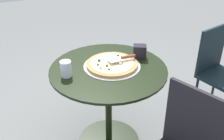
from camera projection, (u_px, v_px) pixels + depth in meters
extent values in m
cylinder|color=black|center=(108.00, 69.00, 1.96)|extent=(0.87, 0.87, 0.02)
cylinder|color=black|center=(109.00, 108.00, 2.14)|extent=(0.05, 0.05, 0.69)
cylinder|color=black|center=(109.00, 140.00, 2.32)|extent=(0.52, 0.52, 0.02)
cylinder|color=#C0BBC0|center=(112.00, 66.00, 1.99)|extent=(0.43, 0.43, 0.00)
cylinder|color=tan|center=(112.00, 64.00, 1.98)|extent=(0.38, 0.38, 0.02)
cylinder|color=#F4D193|center=(112.00, 63.00, 1.97)|extent=(0.32, 0.32, 0.00)
sphere|color=#337022|center=(98.00, 65.00, 1.94)|extent=(0.02, 0.02, 0.02)
sphere|color=silver|center=(120.00, 64.00, 1.95)|extent=(0.02, 0.02, 0.02)
sphere|color=#EDEFCC|center=(112.00, 61.00, 1.99)|extent=(0.02, 0.02, 0.02)
sphere|color=#317529|center=(107.00, 66.00, 1.92)|extent=(0.02, 0.02, 0.02)
sphere|color=silver|center=(101.00, 68.00, 1.90)|extent=(0.02, 0.02, 0.02)
sphere|color=#266325|center=(118.00, 56.00, 2.06)|extent=(0.02, 0.02, 0.02)
sphere|color=#38692D|center=(109.00, 69.00, 1.88)|extent=(0.02, 0.02, 0.02)
sphere|color=#276D2A|center=(99.00, 60.00, 1.99)|extent=(0.02, 0.02, 0.02)
cube|color=silver|center=(115.00, 60.00, 1.98)|extent=(0.11, 0.09, 0.00)
cube|color=brown|center=(128.00, 57.00, 2.00)|extent=(0.11, 0.03, 0.02)
cylinder|color=silver|center=(66.00, 69.00, 1.84)|extent=(0.08, 0.08, 0.11)
cube|color=black|center=(140.00, 51.00, 2.09)|extent=(0.12, 0.11, 0.10)
cube|color=black|center=(223.00, 78.00, 2.42)|extent=(0.43, 0.43, 0.03)
cube|color=black|center=(212.00, 49.00, 2.42)|extent=(0.36, 0.10, 0.42)
cylinder|color=black|center=(223.00, 112.00, 2.34)|extent=(0.02, 0.02, 0.41)
cylinder|color=black|center=(214.00, 86.00, 2.71)|extent=(0.02, 0.02, 0.41)
cylinder|color=black|center=(195.00, 96.00, 2.55)|extent=(0.02, 0.02, 0.41)
cube|color=black|center=(198.00, 125.00, 1.51)|extent=(0.17, 0.40, 0.45)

